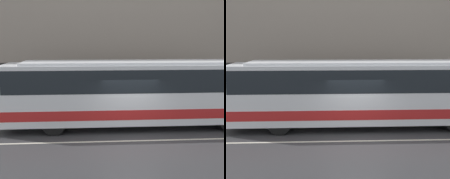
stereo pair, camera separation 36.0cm
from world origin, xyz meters
TOP-DOWN VIEW (x-y plane):
  - ground_plane at (0.00, 0.00)m, footprint 60.00×60.00m
  - sidewalk at (0.00, 5.41)m, footprint 60.00×2.81m
  - building_facade at (0.00, 6.96)m, footprint 60.00×0.35m
  - lane_stripe at (0.00, 0.00)m, footprint 54.00×0.14m
  - transit_bus at (0.24, 2.15)m, footprint 12.17×2.52m
  - pedestrian_waiting at (-2.18, 5.90)m, footprint 0.36×0.36m

SIDE VIEW (x-z plane):
  - ground_plane at x=0.00m, z-range 0.00..0.00m
  - lane_stripe at x=0.00m, z-range 0.00..0.01m
  - sidewalk at x=0.00m, z-range 0.00..0.14m
  - pedestrian_waiting at x=-2.18m, z-range 0.09..1.85m
  - transit_bus at x=0.24m, z-range 0.20..3.43m
  - building_facade at x=0.00m, z-range -0.21..13.39m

